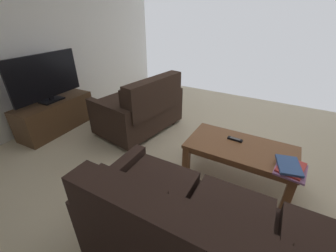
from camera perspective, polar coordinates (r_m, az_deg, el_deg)
name	(u,v)px	position (r m, az deg, el deg)	size (l,w,h in m)	color
ground_plane	(219,160)	(2.82, 13.60, -8.88)	(5.69, 4.91, 0.01)	beige
wall_right	(51,34)	(4.02, -28.90, 20.70)	(0.12, 4.91, 2.68)	white
sofa_main	(219,250)	(1.55, 13.54, -29.57)	(1.87, 0.82, 0.87)	black
loveseat_near	(141,108)	(3.26, -7.21, 4.82)	(0.99, 1.32, 0.87)	black
coffee_table	(240,151)	(2.41, 18.77, -6.45)	(1.11, 0.59, 0.41)	brown
tv_stand	(56,115)	(3.73, -27.83, 2.57)	(0.49, 1.16, 0.48)	#4C331E
flat_tv	(45,78)	(3.55, -30.00, 11.19)	(0.22, 1.07, 0.68)	black
book_stack	(290,168)	(2.21, 29.91, -9.65)	(0.28, 0.33, 0.06)	#996699
tv_remote	(235,139)	(2.46, 17.51, -3.41)	(0.16, 0.05, 0.02)	black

